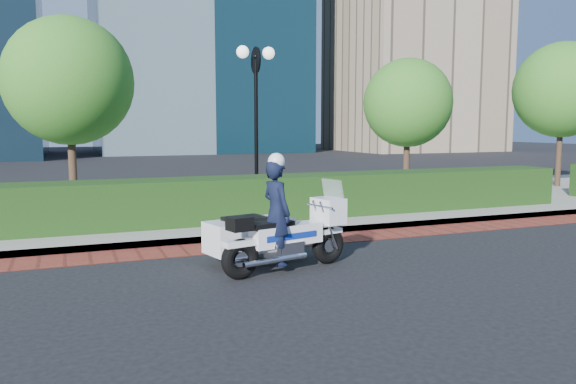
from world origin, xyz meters
name	(u,v)px	position (x,y,z in m)	size (l,w,h in m)	color
ground	(298,261)	(0.00, 0.00, 0.00)	(120.00, 120.00, 0.00)	black
brick_strip	(268,244)	(0.00, 1.50, 0.01)	(60.00, 1.00, 0.01)	maroon
sidewalk	(213,209)	(0.00, 6.00, 0.07)	(60.00, 8.00, 0.15)	gray
hedge_main	(238,199)	(0.00, 3.60, 0.65)	(18.00, 1.20, 1.00)	black
lamppost	(256,101)	(1.00, 5.20, 2.96)	(1.02, 0.70, 4.21)	black
tree_b	(69,81)	(-3.50, 6.50, 3.43)	(3.20, 3.20, 4.89)	#332319
tree_c	(408,103)	(6.50, 6.50, 3.05)	(2.80, 2.80, 4.30)	#332319
tree_d	(562,90)	(13.00, 6.50, 3.61)	(3.40, 3.40, 5.16)	#332319
tower_right	(415,3)	(28.00, 38.00, 14.00)	(14.00, 12.00, 28.00)	gray
police_motorcycle	(270,229)	(-0.61, -0.28, 0.65)	(2.34, 1.69, 1.91)	black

